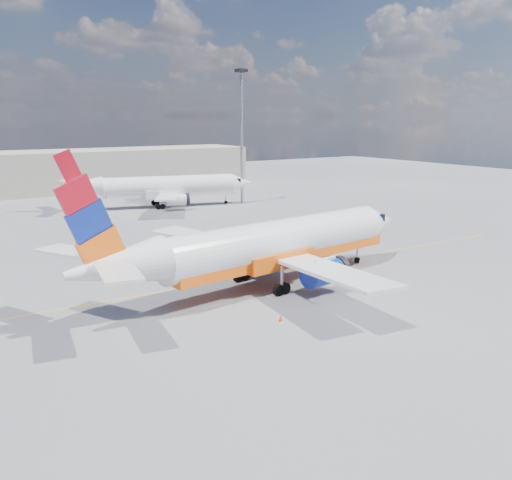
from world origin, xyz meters
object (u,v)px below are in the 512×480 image
main_jet (270,245)px  traffic_cone (281,318)px  second_jet (163,187)px  gse_tug (319,256)px

main_jet → traffic_cone: main_jet is taller
second_jet → traffic_cone: size_ratio=56.83×
main_jet → second_jet: bearing=69.2°
gse_tug → traffic_cone: gse_tug is taller
gse_tug → traffic_cone: size_ratio=4.40×
main_jet → gse_tug: 9.82m
second_jet → gse_tug: second_jet is taller
main_jet → second_jet: 47.55m
main_jet → traffic_cone: 9.76m
main_jet → traffic_cone: size_ratio=64.32×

